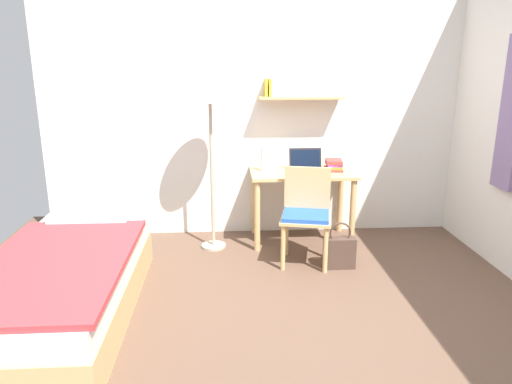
% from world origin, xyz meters
% --- Properties ---
extents(ground_plane, '(5.28, 5.28, 0.00)m').
position_xyz_m(ground_plane, '(0.00, 0.00, 0.00)').
color(ground_plane, brown).
extents(wall_back, '(4.40, 0.27, 2.60)m').
position_xyz_m(wall_back, '(0.00, 2.02, 1.30)').
color(wall_back, white).
rests_on(wall_back, ground_plane).
extents(bed, '(0.95, 1.99, 0.54)m').
position_xyz_m(bed, '(-1.53, 0.33, 0.24)').
color(bed, tan).
rests_on(bed, ground_plane).
extents(desk, '(1.01, 0.59, 0.72)m').
position_xyz_m(desk, '(0.38, 1.70, 0.59)').
color(desk, tan).
rests_on(desk, ground_plane).
extents(desk_chair, '(0.51, 0.48, 0.85)m').
position_xyz_m(desk_chair, '(0.34, 1.18, 0.48)').
color(desk_chair, tan).
rests_on(desk_chair, ground_plane).
extents(standing_lamp, '(0.43, 0.43, 1.63)m').
position_xyz_m(standing_lamp, '(-0.50, 1.57, 1.45)').
color(standing_lamp, '#B2A893').
rests_on(standing_lamp, ground_plane).
extents(laptop, '(0.33, 0.22, 0.21)m').
position_xyz_m(laptop, '(0.42, 1.74, 0.77)').
color(laptop, black).
rests_on(laptop, desk).
extents(water_bottle, '(0.06, 0.06, 0.23)m').
position_xyz_m(water_bottle, '(0.00, 1.74, 0.83)').
color(water_bottle, silver).
rests_on(water_bottle, desk).
extents(book_stack, '(0.21, 0.25, 0.11)m').
position_xyz_m(book_stack, '(0.69, 1.73, 0.77)').
color(book_stack, '#D13D38').
rests_on(book_stack, desk).
extents(handbag, '(0.27, 0.12, 0.42)m').
position_xyz_m(handbag, '(0.61, 1.02, 0.15)').
color(handbag, '#4C382D').
rests_on(handbag, ground_plane).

